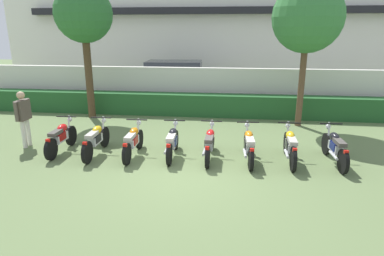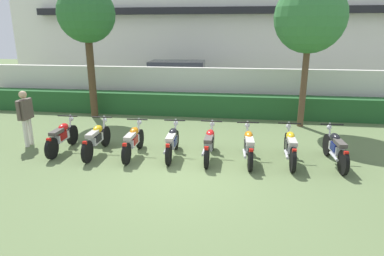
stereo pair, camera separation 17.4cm
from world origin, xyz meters
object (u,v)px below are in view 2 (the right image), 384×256
motorcycle_in_row_2 (133,141)px  motorcycle_in_row_4 (209,143)px  motorcycle_in_row_0 (62,136)px  motorcycle_in_row_3 (172,142)px  motorcycle_in_row_1 (96,139)px  parked_car (180,80)px  motorcycle_in_row_7 (336,148)px  motorcycle_in_row_5 (249,145)px  motorcycle_in_row_6 (290,146)px  inspector_person (25,114)px  tree_near_inspector (87,15)px  tree_far_side (310,18)px

motorcycle_in_row_2 → motorcycle_in_row_4: size_ratio=0.97×
motorcycle_in_row_4 → motorcycle_in_row_0: bearing=91.4°
motorcycle_in_row_0 → motorcycle_in_row_3: (3.21, 0.04, -0.01)m
motorcycle_in_row_4 → motorcycle_in_row_1: bearing=92.4°
parked_car → motorcycle_in_row_1: size_ratio=2.35×
motorcycle_in_row_1 → motorcycle_in_row_2: 1.07m
motorcycle_in_row_1 → motorcycle_in_row_7: (6.43, 0.14, 0.00)m
motorcycle_in_row_1 → motorcycle_in_row_5: (4.21, 0.05, -0.01)m
motorcycle_in_row_2 → motorcycle_in_row_6: size_ratio=0.98×
motorcycle_in_row_4 → inspector_person: (-5.51, 0.29, 0.56)m
motorcycle_in_row_0 → tree_near_inspector: bearing=9.8°
motorcycle_in_row_4 → motorcycle_in_row_5: size_ratio=0.99×
motorcycle_in_row_2 → inspector_person: (-3.40, 0.39, 0.55)m
motorcycle_in_row_4 → motorcycle_in_row_7: (3.26, 0.05, 0.01)m
motorcycle_in_row_2 → inspector_person: inspector_person is taller
motorcycle_in_row_2 → motorcycle_in_row_7: bearing=-89.1°
motorcycle_in_row_1 → motorcycle_in_row_7: bearing=-90.4°
motorcycle_in_row_3 → motorcycle_in_row_7: 4.28m
motorcycle_in_row_0 → motorcycle_in_row_5: bearing=-91.3°
motorcycle_in_row_7 → inspector_person: inspector_person is taller
motorcycle_in_row_7 → motorcycle_in_row_6: bearing=89.6°
motorcycle_in_row_1 → motorcycle_in_row_6: size_ratio=1.04×
tree_near_inspector → motorcycle_in_row_0: 5.31m
tree_near_inspector → motorcycle_in_row_1: bearing=-65.3°
motorcycle_in_row_2 → motorcycle_in_row_7: size_ratio=0.95×
tree_near_inspector → motorcycle_in_row_3: bearing=-44.4°
parked_car → inspector_person: bearing=-115.2°
tree_far_side → motorcycle_in_row_7: bearing=-85.6°
parked_car → tree_far_side: size_ratio=0.92×
tree_far_side → motorcycle_in_row_5: bearing=-117.6°
motorcycle_in_row_0 → motorcycle_in_row_6: size_ratio=0.98×
motorcycle_in_row_6 → inspector_person: bearing=88.6°
motorcycle_in_row_3 → tree_near_inspector: bearing=43.7°
parked_car → motorcycle_in_row_2: (0.14, -8.20, -0.50)m
inspector_person → motorcycle_in_row_4: bearing=-3.0°
parked_car → motorcycle_in_row_5: bearing=-70.5°
motorcycle_in_row_1 → inspector_person: bearing=79.1°
motorcycle_in_row_2 → motorcycle_in_row_7: motorcycle_in_row_7 is taller
tree_near_inspector → motorcycle_in_row_2: size_ratio=2.75×
motorcycle_in_row_0 → motorcycle_in_row_7: motorcycle_in_row_7 is taller
tree_near_inspector → motorcycle_in_row_1: tree_near_inspector is taller
motorcycle_in_row_3 → motorcycle_in_row_5: (2.06, -0.03, 0.01)m
parked_car → motorcycle_in_row_7: parked_car is taller
motorcycle_in_row_4 → motorcycle_in_row_7: 3.26m
parked_car → tree_near_inspector: bearing=-126.0°
parked_car → motorcycle_in_row_4: parked_car is taller
tree_near_inspector → motorcycle_in_row_7: tree_near_inspector is taller
motorcycle_in_row_1 → motorcycle_in_row_3: (2.15, 0.08, -0.01)m
motorcycle_in_row_4 → tree_near_inspector: bearing=52.8°
tree_near_inspector → motorcycle_in_row_7: size_ratio=2.62×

